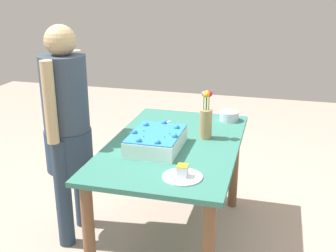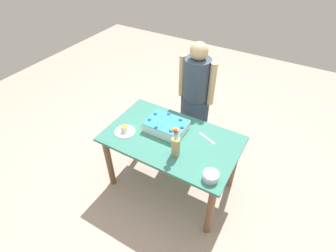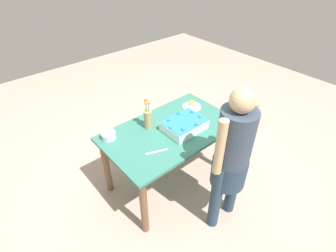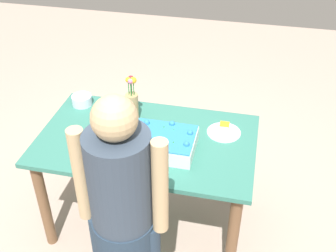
% 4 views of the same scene
% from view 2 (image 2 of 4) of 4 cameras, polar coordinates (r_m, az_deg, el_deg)
% --- Properties ---
extents(ground_plane, '(8.00, 8.00, 0.00)m').
position_cam_2_polar(ground_plane, '(3.24, 0.67, -12.33)').
color(ground_plane, tan).
extents(dining_table, '(1.37, 0.83, 0.75)m').
position_cam_2_polar(dining_table, '(2.77, 0.77, -4.48)').
color(dining_table, '#327363').
rests_on(dining_table, ground_plane).
extents(sheet_cake, '(0.41, 0.31, 0.13)m').
position_cam_2_polar(sheet_cake, '(2.74, -0.41, 0.09)').
color(sheet_cake, white).
rests_on(sheet_cake, dining_table).
extents(serving_plate_with_slice, '(0.22, 0.22, 0.07)m').
position_cam_2_polar(serving_plate_with_slice, '(2.77, -9.40, -0.99)').
color(serving_plate_with_slice, white).
rests_on(serving_plate_with_slice, dining_table).
extents(cake_knife, '(0.21, 0.10, 0.00)m').
position_cam_2_polar(cake_knife, '(2.70, 8.45, -2.64)').
color(cake_knife, silver).
rests_on(cake_knife, dining_table).
extents(flower_vase, '(0.08, 0.08, 0.33)m').
position_cam_2_polar(flower_vase, '(2.43, 1.68, -4.02)').
color(flower_vase, tan).
rests_on(flower_vase, dining_table).
extents(fruit_bowl, '(0.14, 0.14, 0.07)m').
position_cam_2_polar(fruit_bowl, '(2.33, 9.30, -10.74)').
color(fruit_bowl, silver).
rests_on(fruit_bowl, dining_table).
extents(person_standing, '(0.45, 0.31, 1.49)m').
position_cam_2_polar(person_standing, '(3.15, 6.03, 7.00)').
color(person_standing, '#273A4E').
rests_on(person_standing, ground_plane).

